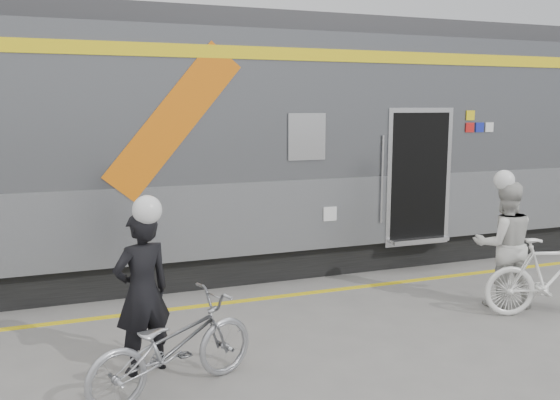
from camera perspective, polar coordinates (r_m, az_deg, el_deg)
name	(u,v)px	position (r m, az deg, el deg)	size (l,w,h in m)	color
ground	(328,358)	(6.67, 4.68, -14.95)	(90.00, 90.00, 0.00)	slate
train	(262,144)	(10.26, -1.72, 5.40)	(24.00, 3.17, 4.10)	black
safety_strip	(264,298)	(8.52, -1.56, -9.44)	(24.00, 0.12, 0.01)	yellow
man	(142,293)	(6.22, -13.12, -8.67)	(0.61, 0.40, 1.68)	black
bicycle_left	(173,346)	(5.86, -10.26, -13.63)	(0.61, 1.76, 0.93)	#9EA0A6
woman	(504,244)	(8.58, 20.74, -4.02)	(0.83, 0.65, 1.71)	silver
bicycle_right	(551,277)	(8.47, 24.60, -6.77)	(0.49, 1.73, 1.04)	white
helmet_man	(139,196)	(5.99, -13.46, 0.36)	(0.29, 0.29, 0.29)	white
helmet_woman	(508,171)	(8.42, 21.11, 2.58)	(0.27, 0.27, 0.27)	white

